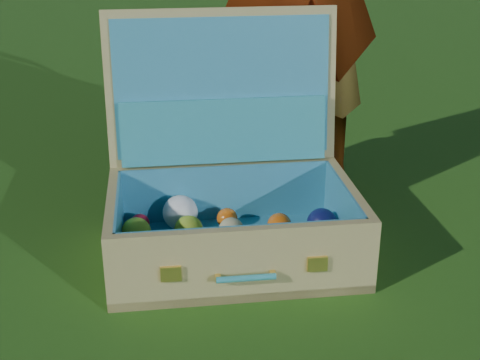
% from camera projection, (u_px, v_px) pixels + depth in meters
% --- Properties ---
extents(ground, '(60.00, 60.00, 0.00)m').
position_uv_depth(ground, '(158.00, 281.00, 1.79)').
color(ground, '#215114').
rests_on(ground, ground).
extents(suitcase, '(0.83, 0.75, 0.66)m').
position_uv_depth(suitcase, '(229.00, 187.00, 1.91)').
color(suitcase, tan).
rests_on(suitcase, ground).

